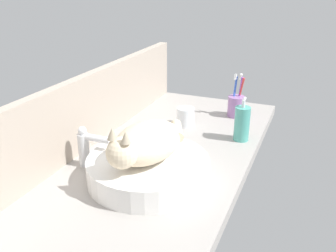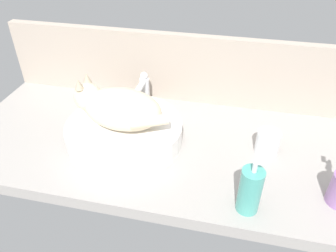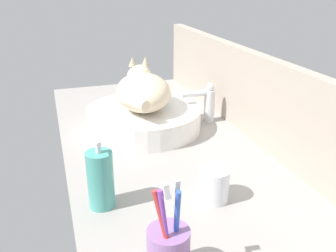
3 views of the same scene
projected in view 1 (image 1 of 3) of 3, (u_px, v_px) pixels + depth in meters
The scene contains 8 objects.
ground_plane at pixel (159, 163), 127.79cm from camera, with size 137.90×58.72×4.00cm, color #9E9993.
backsplash_panel at pixel (87, 111), 131.84cm from camera, with size 137.90×3.60×25.77cm, color #AD9E8E.
sink_basin at pixel (148, 169), 112.45cm from camera, with size 36.80×36.80×7.04cm, color white.
cat at pixel (145, 143), 107.77cm from camera, with size 31.69×20.68×14.00cm.
faucet at pixel (86, 145), 118.89cm from camera, with size 3.60×11.81×13.60cm.
soap_dispenser at pixel (242, 123), 137.80cm from camera, with size 5.70×5.70×16.22cm.
toothbrush_cup at pixel (236, 105), 161.33cm from camera, with size 7.20×7.20×18.71cm.
water_glass at pixel (185, 118), 152.03cm from camera, with size 7.14×7.14×7.57cm.
Camera 1 is at (-103.28, -46.40, 58.64)cm, focal length 40.00 mm.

